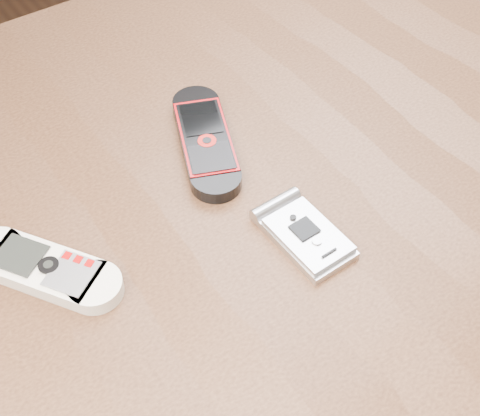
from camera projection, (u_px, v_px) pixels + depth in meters
The scene contains 4 objects.
table at pixel (236, 287), 0.66m from camera, with size 1.20×0.80×0.75m.
nokia_white at pixel (45, 269), 0.54m from camera, with size 0.04×0.14×0.02m, color white.
nokia_black_red at pixel (205, 140), 0.64m from camera, with size 0.05×0.15×0.02m, color black.
motorola_razr at pixel (306, 235), 0.56m from camera, with size 0.05×0.09×0.01m, color #B5B5B9.
Camera 1 is at (-0.21, -0.31, 1.19)m, focal length 50.00 mm.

